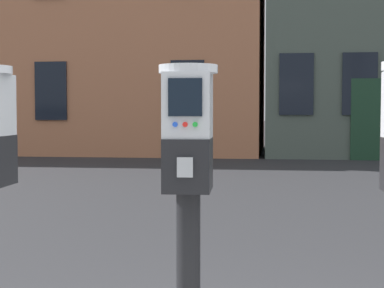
# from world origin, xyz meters

# --- Properties ---
(parking_meter_twin_adjacent) EXTENTS (0.23, 0.26, 1.30)m
(parking_meter_twin_adjacent) POSITION_xyz_m (-0.35, -0.21, 1.03)
(parking_meter_twin_adjacent) COLOR black
(parking_meter_twin_adjacent) RESTS_ON sidewalk_slab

